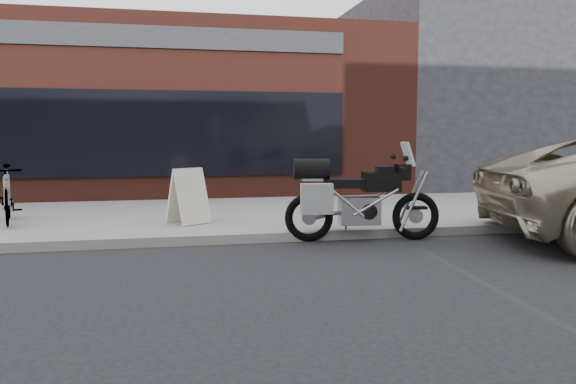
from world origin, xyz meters
TOP-DOWN VIEW (x-y plane):
  - ground at (0.00, 0.00)m, footprint 120.00×120.00m
  - near_sidewalk at (0.00, 7.00)m, footprint 44.00×6.00m
  - storefront at (-2.00, 13.98)m, footprint 14.00×10.07m
  - neighbour_building at (10.00, 14.00)m, footprint 10.00×10.00m
  - motorcycle at (1.61, 3.89)m, footprint 2.48×0.80m
  - bicycle_rear at (-3.96, 5.92)m, footprint 0.85×1.75m
  - sandwich_sign at (-0.90, 5.29)m, footprint 0.80×0.79m

SIDE VIEW (x-z plane):
  - ground at x=0.00m, z-range 0.00..0.00m
  - near_sidewalk at x=0.00m, z-range 0.00..0.15m
  - sandwich_sign at x=-0.90m, z-range 0.15..1.10m
  - bicycle_rear at x=-3.96m, z-range 0.15..1.16m
  - motorcycle at x=1.61m, z-range -0.11..1.46m
  - storefront at x=-2.00m, z-range 0.00..4.50m
  - neighbour_building at x=10.00m, z-range 0.00..6.00m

